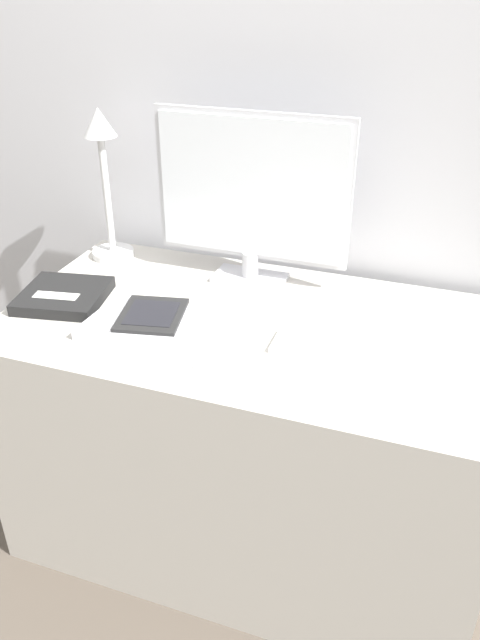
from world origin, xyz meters
TOP-DOWN VIEW (x-y plane):
  - ground_plane at (0.00, 0.00)m, footprint 10.00×10.00m
  - wall_back at (0.00, 0.58)m, footprint 3.60×0.05m
  - desk at (0.00, 0.18)m, footprint 1.23×0.68m
  - monitor at (-0.08, 0.40)m, footprint 0.53×0.11m
  - keyboard at (0.22, 0.10)m, footprint 0.27×0.10m
  - laptop at (-0.20, 0.05)m, footprint 0.33×0.24m
  - ereader at (-0.22, 0.08)m, footprint 0.18×0.20m
  - desk_lamp at (-0.52, 0.41)m, footprint 0.12×0.12m
  - notebook at (-0.50, 0.12)m, footprint 0.25×0.24m

SIDE VIEW (x-z plane):
  - ground_plane at x=0.00m, z-range 0.00..0.00m
  - desk at x=0.00m, z-range 0.00..0.72m
  - keyboard at x=0.22m, z-range 0.72..0.73m
  - laptop at x=-0.20m, z-range 0.72..0.74m
  - notebook at x=-0.50m, z-range 0.72..0.75m
  - ereader at x=-0.22m, z-range 0.74..0.75m
  - monitor at x=-0.08m, z-range 0.73..1.19m
  - desk_lamp at x=-0.52m, z-range 0.76..1.20m
  - wall_back at x=0.00m, z-range 0.00..2.40m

